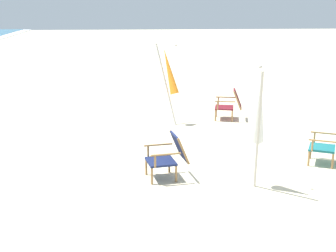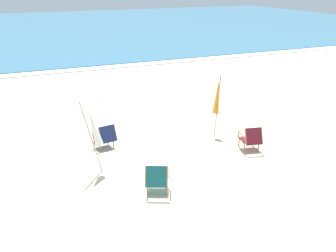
# 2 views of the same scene
# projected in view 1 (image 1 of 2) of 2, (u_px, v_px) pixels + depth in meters

# --- Properties ---
(ground_plane) EXTENTS (80.00, 80.00, 0.00)m
(ground_plane) POSITION_uv_depth(u_px,v_px,m) (240.00, 153.00, 9.70)
(ground_plane) COLOR beige
(beach_chair_far_center) EXTENTS (0.71, 0.80, 0.81)m
(beach_chair_far_center) POSITION_uv_depth(u_px,v_px,m) (230.00, 104.00, 12.28)
(beach_chair_far_center) COLOR maroon
(beach_chair_far_center) RESTS_ON ground
(beach_chair_mid_center) EXTENTS (0.81, 0.87, 0.81)m
(beach_chair_mid_center) POSITION_uv_depth(u_px,v_px,m) (331.00, 143.00, 8.92)
(beach_chair_mid_center) COLOR #196066
(beach_chair_mid_center) RESTS_ON ground
(beach_chair_front_left) EXTENTS (0.69, 0.80, 0.81)m
(beach_chair_front_left) POSITION_uv_depth(u_px,v_px,m) (169.00, 155.00, 8.26)
(beach_chair_front_left) COLOR #19234C
(beach_chair_front_left) RESTS_ON ground
(umbrella_furled_orange) EXTENTS (0.59, 0.62, 2.04)m
(umbrella_furled_orange) POSITION_uv_depth(u_px,v_px,m) (169.00, 72.00, 11.65)
(umbrella_furled_orange) COLOR #B7B2A8
(umbrella_furled_orange) RESTS_ON ground
(umbrella_furled_white) EXTENTS (0.59, 0.31, 2.08)m
(umbrella_furled_white) POSITION_uv_depth(u_px,v_px,m) (259.00, 111.00, 7.48)
(umbrella_furled_white) COLOR #B7B2A8
(umbrella_furled_white) RESTS_ON ground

